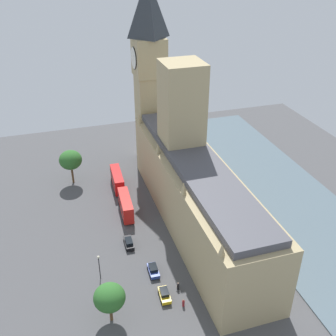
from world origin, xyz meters
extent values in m
plane|color=#4C4C4F|center=(0.00, 0.00, 0.00)|extent=(131.59, 131.59, 0.00)
cube|color=slate|center=(-27.91, 0.00, 0.12)|extent=(28.53, 118.43, 0.25)
cube|color=tan|center=(-2.00, 0.00, 7.91)|extent=(13.65, 61.59, 15.83)
cube|color=tan|center=(-2.00, -11.09, 18.23)|extent=(9.35, 9.35, 36.46)
cube|color=#4C4C54|center=(-2.00, 0.00, 16.63)|extent=(10.38, 59.13, 1.60)
cone|color=tan|center=(4.43, -27.72, 17.19)|extent=(1.20, 1.20, 2.73)
cone|color=tan|center=(4.43, -9.24, 17.09)|extent=(1.20, 1.20, 2.53)
cone|color=tan|center=(4.43, 9.24, 17.23)|extent=(1.20, 1.20, 2.81)
cone|color=tan|center=(4.43, 27.72, 16.99)|extent=(1.20, 1.20, 2.33)
cube|color=tan|center=(-0.64, -34.92, 13.31)|extent=(7.60, 7.60, 26.61)
cube|color=tan|center=(-0.64, -34.92, 31.82)|extent=(8.36, 8.36, 10.42)
cylinder|color=silver|center=(3.69, -34.92, 31.82)|extent=(0.25, 5.78, 5.78)
torus|color=black|center=(3.69, -34.92, 31.82)|extent=(0.24, 6.02, 6.02)
cylinder|color=silver|center=(-0.64, -39.25, 31.82)|extent=(5.78, 0.25, 5.78)
torus|color=black|center=(-0.64, -39.25, 31.82)|extent=(6.02, 0.24, 6.02)
pyramid|color=#2D3338|center=(-0.64, -34.92, 44.74)|extent=(8.36, 8.36, 15.42)
cube|color=red|center=(12.60, -21.76, 2.65)|extent=(3.01, 10.61, 4.20)
cube|color=black|center=(12.60, -21.76, 2.73)|extent=(3.05, 10.21, 0.70)
cylinder|color=black|center=(11.62, -18.03, 0.55)|extent=(0.40, 1.12, 1.10)
cylinder|color=black|center=(13.92, -18.14, 0.55)|extent=(0.40, 1.12, 1.10)
cylinder|color=black|center=(11.27, -25.37, 0.55)|extent=(0.40, 1.12, 1.10)
cylinder|color=black|center=(13.57, -25.48, 0.55)|extent=(0.40, 1.12, 1.10)
cube|color=red|center=(12.91, -9.14, 2.65)|extent=(3.13, 10.63, 4.20)
cube|color=black|center=(12.91, -9.14, 2.73)|extent=(3.16, 10.24, 0.70)
cylinder|color=black|center=(11.99, -5.40, 0.55)|extent=(0.42, 1.12, 1.10)
cylinder|color=black|center=(14.28, -5.54, 0.55)|extent=(0.42, 1.12, 1.10)
cylinder|color=black|center=(11.54, -12.74, 0.55)|extent=(0.42, 1.12, 1.10)
cylinder|color=black|center=(13.84, -12.88, 0.55)|extent=(0.42, 1.12, 1.10)
cube|color=black|center=(14.86, 2.81, 0.72)|extent=(1.89, 4.69, 0.75)
cube|color=black|center=(14.87, 3.04, 1.42)|extent=(1.55, 2.64, 0.65)
cylinder|color=black|center=(15.61, 1.30, 0.34)|extent=(0.27, 0.69, 0.68)
cylinder|color=black|center=(14.02, 1.35, 0.34)|extent=(0.27, 0.69, 0.68)
cylinder|color=black|center=(15.70, 4.27, 0.34)|extent=(0.27, 0.69, 0.68)
cylinder|color=black|center=(14.10, 4.31, 0.34)|extent=(0.27, 0.69, 0.68)
cube|color=navy|center=(11.90, 12.77, 0.72)|extent=(2.04, 4.30, 0.75)
cube|color=black|center=(11.89, 12.56, 1.42)|extent=(1.66, 2.43, 0.65)
cylinder|color=black|center=(11.09, 14.16, 0.34)|extent=(0.28, 0.69, 0.68)
cylinder|color=black|center=(12.80, 14.09, 0.34)|extent=(0.28, 0.69, 0.68)
cylinder|color=black|center=(10.99, 11.46, 0.34)|extent=(0.28, 0.69, 0.68)
cylinder|color=black|center=(12.70, 11.39, 0.34)|extent=(0.28, 0.69, 0.68)
cube|color=gold|center=(11.59, 19.70, 0.72)|extent=(2.08, 4.25, 0.75)
cube|color=black|center=(11.57, 19.49, 1.42)|extent=(1.67, 2.41, 0.65)
cylinder|color=black|center=(10.84, 21.07, 0.34)|extent=(0.29, 0.69, 0.68)
cylinder|color=black|center=(12.50, 20.97, 0.34)|extent=(0.29, 0.69, 0.68)
cylinder|color=black|center=(10.68, 18.43, 0.34)|extent=(0.29, 0.69, 0.68)
cylinder|color=black|center=(12.34, 18.32, 0.34)|extent=(0.29, 0.69, 0.68)
cylinder|color=maroon|center=(8.78, 22.60, 0.70)|extent=(0.59, 0.59, 1.40)
sphere|color=#8C6647|center=(8.78, 22.60, 1.54)|extent=(0.27, 0.27, 0.27)
cube|color=maroon|center=(8.69, 22.33, 0.77)|extent=(0.34, 0.20, 0.25)
cylinder|color=black|center=(8.42, 18.34, 0.71)|extent=(0.49, 0.49, 1.43)
sphere|color=tan|center=(8.42, 18.34, 1.57)|extent=(0.27, 0.27, 0.27)
cube|color=gray|center=(8.72, 18.35, 0.79)|extent=(0.11, 0.33, 0.26)
cylinder|color=brown|center=(22.19, 21.70, 1.77)|extent=(0.56, 0.56, 3.54)
ellipsoid|color=#2D6628|center=(22.19, 21.70, 5.66)|extent=(5.64, 5.64, 4.80)
cylinder|color=brown|center=(24.02, -28.17, 2.46)|extent=(0.56, 0.56, 4.91)
ellipsoid|color=#2D6628|center=(24.02, -28.17, 7.24)|extent=(6.21, 6.21, 5.28)
cylinder|color=black|center=(22.51, 10.90, 2.68)|extent=(0.18, 0.18, 5.36)
sphere|color=#F2EAC6|center=(22.51, 10.90, 5.64)|extent=(0.56, 0.56, 0.56)
camera|label=1|loc=(27.09, 71.91, 59.92)|focal=42.98mm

